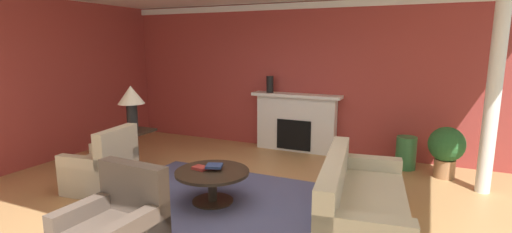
% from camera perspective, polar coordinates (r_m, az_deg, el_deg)
% --- Properties ---
extents(ground_plane, '(9.86, 9.86, 0.00)m').
position_cam_1_polar(ground_plane, '(5.37, -4.70, -12.45)').
color(ground_plane, tan).
extents(wall_fireplace, '(8.18, 0.12, 2.93)m').
position_cam_1_polar(wall_fireplace, '(7.71, 6.11, 5.91)').
color(wall_fireplace, '#9E3833').
rests_on(wall_fireplace, ground_plane).
extents(wall_window, '(0.12, 6.47, 2.93)m').
position_cam_1_polar(wall_window, '(7.81, -29.28, 4.67)').
color(wall_window, '#9E3833').
rests_on(wall_window, ground_plane).
extents(crown_moulding, '(8.18, 0.08, 0.12)m').
position_cam_1_polar(crown_moulding, '(7.64, 6.13, 16.29)').
color(crown_moulding, white).
extents(area_rug, '(3.13, 2.56, 0.01)m').
position_cam_1_polar(area_rug, '(5.31, -6.54, -12.68)').
color(area_rug, '#4C517A').
rests_on(area_rug, ground_plane).
extents(fireplace, '(1.80, 0.35, 1.16)m').
position_cam_1_polar(fireplace, '(7.62, 6.05, -1.12)').
color(fireplace, white).
rests_on(fireplace, ground_plane).
extents(sofa, '(1.17, 2.20, 0.85)m').
position_cam_1_polar(sofa, '(4.58, 15.44, -13.01)').
color(sofa, '#BCB299').
rests_on(sofa, ground_plane).
extents(armchair_near_window, '(0.90, 0.90, 0.95)m').
position_cam_1_polar(armchair_near_window, '(6.02, -22.19, -7.51)').
color(armchair_near_window, '#C1B293').
rests_on(armchair_near_window, ground_plane).
extents(coffee_table, '(1.00, 1.00, 0.45)m').
position_cam_1_polar(coffee_table, '(5.19, -6.62, -9.34)').
color(coffee_table, '#2D2319').
rests_on(coffee_table, ground_plane).
extents(side_table, '(0.56, 0.56, 0.70)m').
position_cam_1_polar(side_table, '(6.76, -17.93, -4.45)').
color(side_table, '#2D2319').
rests_on(side_table, ground_plane).
extents(table_lamp, '(0.44, 0.44, 0.75)m').
position_cam_1_polar(table_lamp, '(6.59, -18.34, 2.49)').
color(table_lamp, black).
rests_on(table_lamp, side_table).
extents(vase_mantel_left, '(0.14, 0.14, 0.33)m').
position_cam_1_polar(vase_mantel_left, '(7.64, 2.12, 4.87)').
color(vase_mantel_left, black).
rests_on(vase_mantel_left, fireplace).
extents(vase_tall_corner, '(0.34, 0.34, 0.57)m').
position_cam_1_polar(vase_tall_corner, '(7.02, 21.71, -5.11)').
color(vase_tall_corner, '#33703D').
rests_on(vase_tall_corner, ground_plane).
extents(book_red_cover, '(0.22, 0.17, 0.04)m').
position_cam_1_polar(book_red_cover, '(5.22, -8.41, -7.70)').
color(book_red_cover, maroon).
rests_on(book_red_cover, coffee_table).
extents(book_art_folio, '(0.27, 0.26, 0.03)m').
position_cam_1_polar(book_art_folio, '(5.16, -6.33, -7.43)').
color(book_art_folio, navy).
rests_on(book_art_folio, coffee_table).
extents(potted_plant, '(0.56, 0.56, 0.83)m').
position_cam_1_polar(potted_plant, '(6.77, 26.81, -4.25)').
color(potted_plant, '#A8754C').
rests_on(potted_plant, ground_plane).
extents(column_white, '(0.20, 0.20, 2.93)m').
position_cam_1_polar(column_white, '(6.20, 32.26, 3.14)').
color(column_white, white).
rests_on(column_white, ground_plane).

